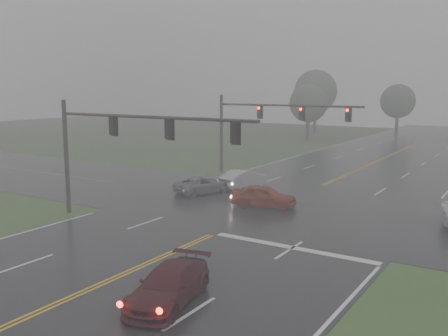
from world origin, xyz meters
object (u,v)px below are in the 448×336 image
Objects in this scene: sedan_maroon at (169,303)px; sedan_silver at (244,188)px; car_grey at (203,193)px; signal_gantry_near at (116,137)px; signal_gantry_far at (261,119)px; sedan_red at (264,207)px.

sedan_maroon is 21.11m from sedan_silver.
sedan_maroon is 18.93m from car_grey.
signal_gantry_near is (0.44, -9.15, 4.91)m from car_grey.
car_grey is (-9.77, 16.21, 0.00)m from sedan_maroon.
signal_gantry_far reaches higher than sedan_maroon.
sedan_silver is at bearing 84.70° from signal_gantry_near.
signal_gantry_near reaches higher than sedan_red.
signal_gantry_near is at bearing -89.56° from signal_gantry_far.
signal_gantry_near is at bearing 130.82° from sedan_red.
signal_gantry_far is (-0.14, 17.59, 0.04)m from signal_gantry_near.
signal_gantry_far reaches higher than sedan_red.
sedan_maroon is at bearing -37.08° from signal_gantry_near.
sedan_silver reaches higher than car_grey.
sedan_red is 0.31× the size of signal_gantry_near.
sedan_maroon is at bearing -68.98° from signal_gantry_far.
sedan_maroon is at bearing 126.29° from sedan_silver.
sedan_silver is (-4.26, 4.71, 0.00)m from sedan_red.
sedan_silver is 0.33× the size of signal_gantry_far.
sedan_maroon is 0.34× the size of signal_gantry_near.
sedan_red is (-3.93, 14.75, 0.00)m from sedan_maroon.
sedan_silver is at bearing 28.01° from sedan_red.
sedan_maroon is at bearing -179.17° from sedan_red.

